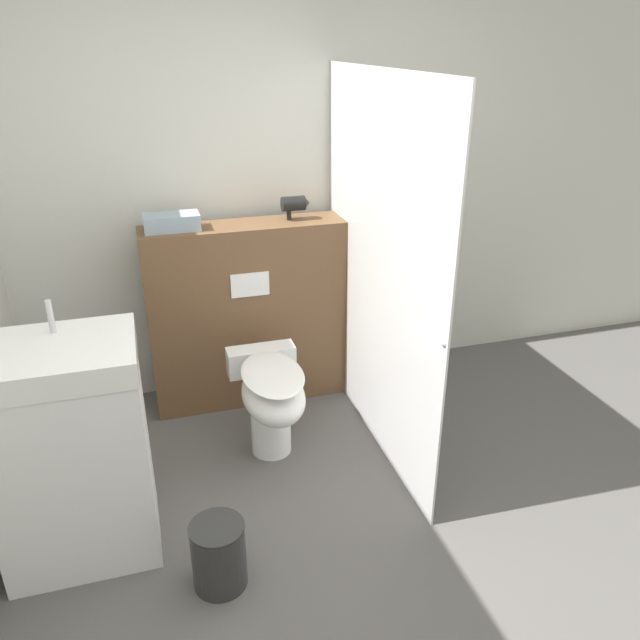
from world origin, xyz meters
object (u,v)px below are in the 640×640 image
(toilet, at_px, (271,397))
(sink_vanity, at_px, (72,452))
(hair_drier, at_px, (295,204))
(waste_bin, at_px, (219,555))

(toilet, distance_m, sink_vanity, 1.04)
(hair_drier, height_order, waste_bin, hair_drier)
(sink_vanity, relative_size, waste_bin, 3.76)
(hair_drier, bearing_deg, waste_bin, -116.24)
(toilet, xyz_separation_m, sink_vanity, (-0.94, -0.42, 0.14))
(toilet, bearing_deg, waste_bin, -116.72)
(waste_bin, bearing_deg, hair_drier, 63.76)
(toilet, height_order, waste_bin, toilet)
(toilet, relative_size, sink_vanity, 0.54)
(sink_vanity, distance_m, hair_drier, 1.80)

